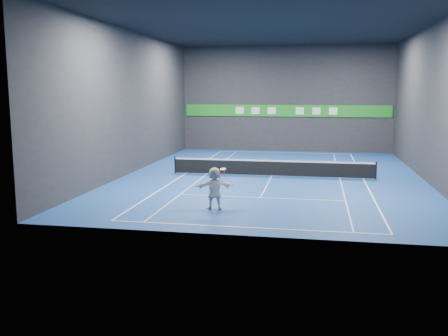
% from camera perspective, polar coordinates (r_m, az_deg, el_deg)
% --- Properties ---
extents(ground, '(26.00, 26.00, 0.00)m').
position_cam_1_polar(ground, '(31.03, 5.49, -0.91)').
color(ground, navy).
rests_on(ground, ground).
extents(ceiling, '(26.00, 26.00, 0.00)m').
position_cam_1_polar(ceiling, '(30.81, 5.75, 15.82)').
color(ceiling, black).
rests_on(ceiling, ground).
extents(wall_back, '(18.00, 0.10, 9.00)m').
position_cam_1_polar(wall_back, '(43.55, 7.10, 7.83)').
color(wall_back, '#272629').
rests_on(wall_back, ground).
extents(wall_front, '(18.00, 0.10, 9.00)m').
position_cam_1_polar(wall_front, '(17.68, 1.97, 6.41)').
color(wall_front, '#272629').
rests_on(wall_front, ground).
extents(wall_left, '(0.10, 26.00, 9.00)m').
position_cam_1_polar(wall_left, '(32.62, -10.48, 7.41)').
color(wall_left, '#272629').
rests_on(wall_left, ground).
extents(wall_right, '(0.10, 26.00, 9.00)m').
position_cam_1_polar(wall_right, '(31.14, 22.47, 6.82)').
color(wall_right, '#272629').
rests_on(wall_right, ground).
extents(baseline_near, '(10.98, 0.08, 0.01)m').
position_cam_1_polar(baseline_near, '(19.49, 2.39, -6.78)').
color(baseline_near, white).
rests_on(baseline_near, ground).
extents(baseline_far, '(10.98, 0.08, 0.01)m').
position_cam_1_polar(baseline_far, '(42.76, 6.89, 1.77)').
color(baseline_far, white).
rests_on(baseline_far, ground).
extents(sideline_doubles_left, '(0.08, 23.78, 0.01)m').
position_cam_1_polar(sideline_doubles_left, '(31.96, -4.36, -0.60)').
color(sideline_doubles_left, white).
rests_on(sideline_doubles_left, ground).
extents(sideline_doubles_right, '(0.08, 23.78, 0.01)m').
position_cam_1_polar(sideline_doubles_right, '(31.05, 15.63, -1.19)').
color(sideline_doubles_right, white).
rests_on(sideline_doubles_right, ground).
extents(sideline_singles_left, '(0.06, 23.78, 0.01)m').
position_cam_1_polar(sideline_singles_left, '(31.64, -1.95, -0.68)').
color(sideline_singles_left, white).
rests_on(sideline_singles_left, ground).
extents(sideline_singles_right, '(0.06, 23.78, 0.01)m').
position_cam_1_polar(sideline_singles_right, '(30.96, 13.09, -1.12)').
color(sideline_singles_right, white).
rests_on(sideline_singles_right, ground).
extents(service_line_near, '(8.23, 0.06, 0.01)m').
position_cam_1_polar(service_line_near, '(24.78, 4.18, -3.39)').
color(service_line_near, white).
rests_on(service_line_near, ground).
extents(service_line_far, '(8.23, 0.06, 0.01)m').
position_cam_1_polar(service_line_far, '(37.33, 6.35, 0.74)').
color(service_line_far, white).
rests_on(service_line_far, ground).
extents(center_service_line, '(0.06, 12.80, 0.01)m').
position_cam_1_polar(center_service_line, '(31.03, 5.49, -0.90)').
color(center_service_line, white).
rests_on(center_service_line, ground).
extents(player, '(1.85, 1.11, 1.90)m').
position_cam_1_polar(player, '(22.19, -1.09, -2.31)').
color(player, white).
rests_on(player, ground).
extents(tennis_ball, '(0.06, 0.06, 0.06)m').
position_cam_1_polar(tennis_ball, '(22.14, -2.01, 1.56)').
color(tennis_ball, '#BDD623').
rests_on(tennis_ball, player).
extents(tennis_net, '(12.50, 0.10, 1.07)m').
position_cam_1_polar(tennis_net, '(30.94, 5.50, 0.07)').
color(tennis_net, black).
rests_on(tennis_net, ground).
extents(sponsor_banner, '(17.64, 0.11, 1.00)m').
position_cam_1_polar(sponsor_banner, '(43.52, 7.07, 6.51)').
color(sponsor_banner, '#1E8C22').
rests_on(sponsor_banner, wall_back).
extents(tennis_racket, '(0.45, 0.40, 0.66)m').
position_cam_1_polar(tennis_racket, '(22.05, -0.25, -0.52)').
color(tennis_racket, red).
rests_on(tennis_racket, player).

